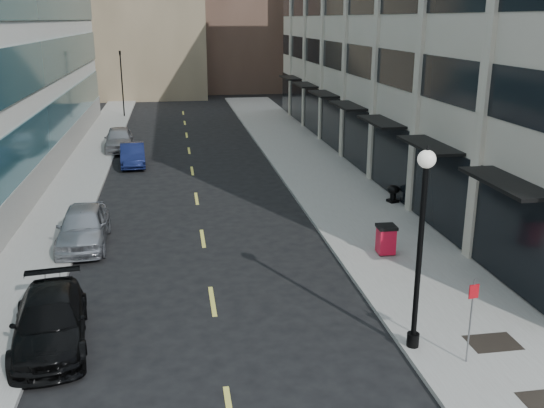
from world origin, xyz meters
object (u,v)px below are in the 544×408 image
object	(u,v)px
car_grey_sedan	(119,139)
lamppost	(421,233)
traffic_signal	(120,55)
car_silver_sedan	(83,226)
urn_planter	(393,192)
trash_bin	(386,239)
car_blue_sedan	(133,155)
car_black_pickup	(50,322)
sign_post	(472,309)

from	to	relation	value
car_grey_sedan	lamppost	bearing A→B (deg)	-73.48
traffic_signal	car_silver_sedan	bearing A→B (deg)	-88.82
lamppost	urn_planter	bearing A→B (deg)	72.12
trash_bin	lamppost	world-z (taller)	lamppost
trash_bin	traffic_signal	bearing A→B (deg)	110.13
car_blue_sedan	lamppost	size ratio (longest dim) A/B	0.74
car_black_pickup	car_grey_sedan	size ratio (longest dim) A/B	1.01
traffic_signal	urn_planter	world-z (taller)	traffic_signal
car_silver_sedan	trash_bin	xyz separation A→B (m)	(11.68, -3.25, -0.04)
car_blue_sedan	urn_planter	xyz separation A→B (m)	(13.21, -10.67, -0.02)
car_blue_sedan	trash_bin	xyz separation A→B (m)	(10.50, -17.25, 0.08)
sign_post	car_black_pickup	bearing A→B (deg)	156.25
sign_post	urn_planter	size ratio (longest dim) A/B	2.76
car_silver_sedan	car_blue_sedan	world-z (taller)	car_silver_sedan
trash_bin	sign_post	distance (m)	7.83
car_black_pickup	urn_planter	size ratio (longest dim) A/B	5.59
sign_post	urn_planter	xyz separation A→B (m)	(3.20, 14.33, -1.02)
car_grey_sedan	urn_planter	world-z (taller)	car_grey_sedan
car_blue_sedan	car_grey_sedan	size ratio (longest dim) A/B	0.88
traffic_signal	car_silver_sedan	world-z (taller)	traffic_signal
car_blue_sedan	trash_bin	bearing A→B (deg)	-62.41
car_silver_sedan	car_grey_sedan	bearing A→B (deg)	88.72
car_black_pickup	sign_post	distance (m)	11.54
car_silver_sedan	trash_bin	size ratio (longest dim) A/B	4.10
car_blue_sedan	urn_planter	distance (m)	16.99
traffic_signal	car_blue_sedan	world-z (taller)	traffic_signal
car_grey_sedan	lamppost	xyz separation A→B (m)	(10.10, -28.86, 2.68)
sign_post	traffic_signal	bearing A→B (deg)	96.24
car_blue_sedan	urn_planter	bearing A→B (deg)	-42.68
lamppost	car_grey_sedan	bearing A→B (deg)	109.29
car_grey_sedan	trash_bin	xyz separation A→B (m)	(11.68, -22.11, -0.04)
car_grey_sedan	sign_post	world-z (taller)	sign_post
trash_bin	sign_post	world-z (taller)	sign_post
car_black_pickup	urn_planter	distance (m)	18.24
lamppost	sign_post	world-z (taller)	lamppost
lamppost	sign_post	size ratio (longest dim) A/B	2.37
car_black_pickup	car_grey_sedan	world-z (taller)	car_grey_sedan
car_grey_sedan	urn_planter	distance (m)	21.18
car_black_pickup	sign_post	world-z (taller)	sign_post
traffic_signal	lamppost	xyz separation A→B (m)	(10.80, -44.00, -2.22)
trash_bin	urn_planter	world-z (taller)	trash_bin
car_blue_sedan	car_grey_sedan	xyz separation A→B (m)	(-1.19, 4.86, 0.12)
car_black_pickup	urn_planter	bearing A→B (deg)	31.59
sign_post	car_silver_sedan	bearing A→B (deg)	126.92
car_black_pickup	car_grey_sedan	xyz separation A→B (m)	(-0.11, 26.86, 0.11)
car_black_pickup	lamppost	distance (m)	10.56
car_grey_sedan	trash_bin	world-z (taller)	car_grey_sedan
trash_bin	urn_planter	xyz separation A→B (m)	(2.72, 6.57, -0.10)
car_black_pickup	traffic_signal	bearing A→B (deg)	84.29
car_grey_sedan	trash_bin	bearing A→B (deg)	-64.91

